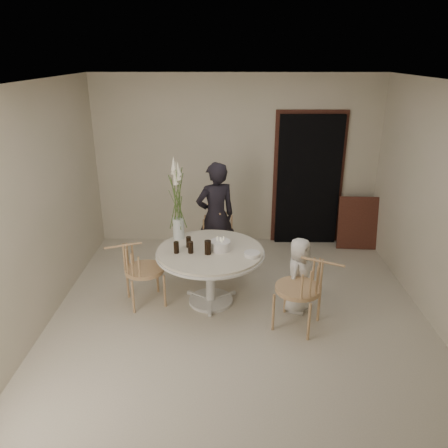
{
  "coord_description": "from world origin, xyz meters",
  "views": [
    {
      "loc": [
        -0.13,
        -4.58,
        2.97
      ],
      "look_at": [
        -0.18,
        0.3,
        1.05
      ],
      "focal_mm": 35.0,
      "sensor_mm": 36.0,
      "label": 1
    }
  ],
  "objects_px": {
    "girl": "(216,216)",
    "birthday_cake": "(220,245)",
    "boy": "(299,275)",
    "flower_vase": "(177,201)",
    "chair_right": "(309,284)",
    "chair_left": "(134,265)",
    "table": "(210,258)",
    "chair_far": "(217,230)"
  },
  "relations": [
    {
      "from": "girl",
      "to": "birthday_cake",
      "type": "bearing_deg",
      "value": 72.11
    },
    {
      "from": "boy",
      "to": "flower_vase",
      "type": "distance_m",
      "value": 1.75
    },
    {
      "from": "chair_right",
      "to": "birthday_cake",
      "type": "height_order",
      "value": "chair_right"
    },
    {
      "from": "chair_right",
      "to": "chair_left",
      "type": "xyz_separation_m",
      "value": [
        -2.05,
        0.51,
        -0.04
      ]
    },
    {
      "from": "table",
      "to": "flower_vase",
      "type": "bearing_deg",
      "value": 139.81
    },
    {
      "from": "chair_right",
      "to": "birthday_cake",
      "type": "bearing_deg",
      "value": -93.48
    },
    {
      "from": "chair_left",
      "to": "flower_vase",
      "type": "height_order",
      "value": "flower_vase"
    },
    {
      "from": "table",
      "to": "chair_right",
      "type": "bearing_deg",
      "value": -26.57
    },
    {
      "from": "chair_left",
      "to": "table",
      "type": "bearing_deg",
      "value": -108.38
    },
    {
      "from": "chair_right",
      "to": "flower_vase",
      "type": "xyz_separation_m",
      "value": [
        -1.54,
        0.92,
        0.66
      ]
    },
    {
      "from": "birthday_cake",
      "to": "flower_vase",
      "type": "relative_size",
      "value": 0.23
    },
    {
      "from": "birthday_cake",
      "to": "flower_vase",
      "type": "height_order",
      "value": "flower_vase"
    },
    {
      "from": "girl",
      "to": "flower_vase",
      "type": "xyz_separation_m",
      "value": [
        -0.46,
        -0.64,
        0.45
      ]
    },
    {
      "from": "chair_right",
      "to": "birthday_cake",
      "type": "distance_m",
      "value": 1.16
    },
    {
      "from": "boy",
      "to": "birthday_cake",
      "type": "relative_size",
      "value": 3.9
    },
    {
      "from": "chair_right",
      "to": "chair_left",
      "type": "height_order",
      "value": "chair_right"
    },
    {
      "from": "boy",
      "to": "birthday_cake",
      "type": "bearing_deg",
      "value": 108.03
    },
    {
      "from": "chair_far",
      "to": "boy",
      "type": "xyz_separation_m",
      "value": [
        1.01,
        -1.18,
        -0.09
      ]
    },
    {
      "from": "chair_right",
      "to": "boy",
      "type": "distance_m",
      "value": 0.41
    },
    {
      "from": "chair_far",
      "to": "chair_left",
      "type": "height_order",
      "value": "chair_far"
    },
    {
      "from": "chair_left",
      "to": "boy",
      "type": "height_order",
      "value": "boy"
    },
    {
      "from": "chair_left",
      "to": "flower_vase",
      "type": "distance_m",
      "value": 0.95
    },
    {
      "from": "chair_far",
      "to": "boy",
      "type": "bearing_deg",
      "value": -73.74
    },
    {
      "from": "table",
      "to": "girl",
      "type": "height_order",
      "value": "girl"
    },
    {
      "from": "flower_vase",
      "to": "chair_far",
      "type": "bearing_deg",
      "value": 53.87
    },
    {
      "from": "chair_far",
      "to": "flower_vase",
      "type": "relative_size",
      "value": 0.82
    },
    {
      "from": "table",
      "to": "boy",
      "type": "relative_size",
      "value": 1.4
    },
    {
      "from": "boy",
      "to": "birthday_cake",
      "type": "xyz_separation_m",
      "value": [
        -0.94,
        0.17,
        0.31
      ]
    },
    {
      "from": "chair_far",
      "to": "birthday_cake",
      "type": "xyz_separation_m",
      "value": [
        0.06,
        -1.01,
        0.22
      ]
    },
    {
      "from": "chair_right",
      "to": "girl",
      "type": "xyz_separation_m",
      "value": [
        -1.08,
        1.55,
        0.21
      ]
    },
    {
      "from": "chair_right",
      "to": "boy",
      "type": "height_order",
      "value": "boy"
    },
    {
      "from": "girl",
      "to": "chair_far",
      "type": "bearing_deg",
      "value": -157.94
    },
    {
      "from": "chair_far",
      "to": "chair_right",
      "type": "xyz_separation_m",
      "value": [
        1.06,
        -1.57,
        0.01
      ]
    },
    {
      "from": "flower_vase",
      "to": "boy",
      "type": "bearing_deg",
      "value": -19.3
    },
    {
      "from": "girl",
      "to": "boy",
      "type": "height_order",
      "value": "girl"
    },
    {
      "from": "table",
      "to": "chair_left",
      "type": "relative_size",
      "value": 1.57
    },
    {
      "from": "birthday_cake",
      "to": "girl",
      "type": "bearing_deg",
      "value": 94.9
    },
    {
      "from": "boy",
      "to": "girl",
      "type": "bearing_deg",
      "value": 69.65
    },
    {
      "from": "table",
      "to": "chair_far",
      "type": "height_order",
      "value": "chair_far"
    },
    {
      "from": "boy",
      "to": "chair_left",
      "type": "bearing_deg",
      "value": 114.86
    },
    {
      "from": "chair_far",
      "to": "boy",
      "type": "height_order",
      "value": "boy"
    },
    {
      "from": "table",
      "to": "birthday_cake",
      "type": "xyz_separation_m",
      "value": [
        0.12,
        -0.0,
        0.17
      ]
    }
  ]
}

